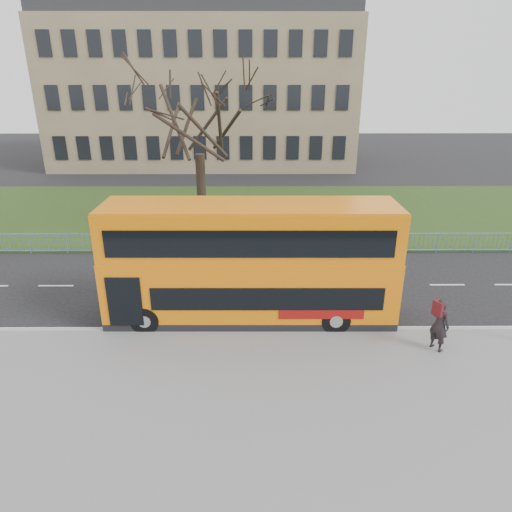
# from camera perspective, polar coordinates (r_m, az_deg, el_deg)

# --- Properties ---
(ground) EXTENTS (120.00, 120.00, 0.00)m
(ground) POSITION_cam_1_polar(r_m,az_deg,el_deg) (18.76, -0.53, -6.97)
(ground) COLOR black
(ground) RESTS_ON ground
(pavement) EXTENTS (80.00, 10.50, 0.12)m
(pavement) POSITION_cam_1_polar(r_m,az_deg,el_deg) (13.21, -0.63, -20.99)
(pavement) COLOR slate
(pavement) RESTS_ON ground
(kerb) EXTENTS (80.00, 0.20, 0.14)m
(kerb) POSITION_cam_1_polar(r_m,az_deg,el_deg) (17.38, -0.55, -9.23)
(kerb) COLOR #97989A
(kerb) RESTS_ON ground
(grass_verge) EXTENTS (80.00, 15.40, 0.08)m
(grass_verge) POSITION_cam_1_polar(r_m,az_deg,el_deg) (32.03, -0.45, 5.52)
(grass_verge) COLOR #223A15
(grass_verge) RESTS_ON ground
(guard_railing) EXTENTS (40.00, 0.12, 1.10)m
(guard_railing) POSITION_cam_1_polar(r_m,az_deg,el_deg) (24.55, -0.49, 1.61)
(guard_railing) COLOR #7098C8
(guard_railing) RESTS_ON ground
(bare_tree) EXTENTS (7.81, 7.81, 11.15)m
(bare_tree) POSITION_cam_1_polar(r_m,az_deg,el_deg) (26.83, -7.13, 14.43)
(bare_tree) COLOR black
(bare_tree) RESTS_ON grass_verge
(civic_building) EXTENTS (30.00, 15.00, 14.00)m
(civic_building) POSITION_cam_1_polar(r_m,az_deg,el_deg) (51.73, -6.32, 19.46)
(civic_building) COLOR #807151
(civic_building) RESTS_ON ground
(yellow_bus) EXTENTS (10.96, 2.70, 4.59)m
(yellow_bus) POSITION_cam_1_polar(r_m,az_deg,el_deg) (17.29, -0.72, -0.54)
(yellow_bus) COLOR orange
(yellow_bus) RESTS_ON ground
(pedestrian) EXTENTS (0.78, 0.84, 1.94)m
(pedestrian) POSITION_cam_1_polar(r_m,az_deg,el_deg) (16.93, 21.96, -7.93)
(pedestrian) COLOR black
(pedestrian) RESTS_ON pavement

